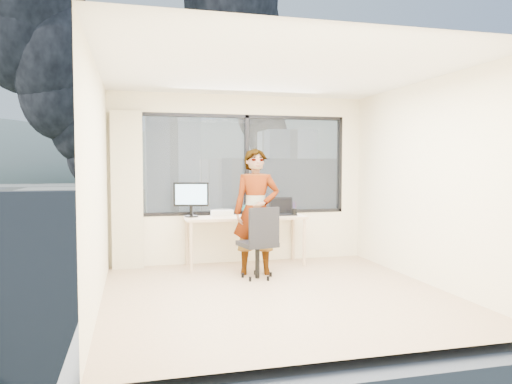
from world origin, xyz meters
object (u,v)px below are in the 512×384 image
object	(u,v)px
desk	(245,241)
chair	(257,242)
person	(256,211)
laptop	(283,207)
game_console	(221,212)
handbag	(250,209)
monitor	(191,199)

from	to	relation	value
desk	chair	xyz separation A→B (m)	(-0.03, -0.85, 0.12)
person	laptop	bearing A→B (deg)	56.18
game_console	laptop	bearing A→B (deg)	-12.39
chair	handbag	world-z (taller)	chair
person	laptop	size ratio (longest dim) A/B	4.37
game_console	handbag	size ratio (longest dim) A/B	1.48
desk	handbag	xyz separation A→B (m)	(0.11, 0.18, 0.46)
handbag	laptop	bearing A→B (deg)	-40.26
chair	monitor	bearing A→B (deg)	117.29
game_console	handbag	xyz separation A→B (m)	(0.43, -0.07, 0.05)
chair	game_console	xyz separation A→B (m)	(-0.29, 1.11, 0.30)
monitor	game_console	xyz separation A→B (m)	(0.48, 0.16, -0.22)
chair	handbag	xyz separation A→B (m)	(0.14, 1.04, 0.34)
person	laptop	world-z (taller)	person
monitor	game_console	size ratio (longest dim) A/B	1.52
desk	handbag	size ratio (longest dim) A/B	7.78
chair	handbag	bearing A→B (deg)	70.46
desk	chair	distance (m)	0.86
chair	game_console	bearing A→B (deg)	92.84
monitor	game_console	world-z (taller)	monitor
game_console	handbag	world-z (taller)	handbag
handbag	desk	bearing A→B (deg)	-140.39
desk	handbag	bearing A→B (deg)	59.23
monitor	handbag	size ratio (longest dim) A/B	2.25
chair	desk	bearing A→B (deg)	76.13
handbag	game_console	bearing A→B (deg)	151.18
desk	person	xyz separation A→B (m)	(0.03, -0.57, 0.50)
chair	person	size ratio (longest dim) A/B	0.57
person	handbag	size ratio (longest dim) A/B	7.55
person	handbag	xyz separation A→B (m)	(0.08, 0.75, -0.03)
desk	handbag	world-z (taller)	handbag
chair	monitor	world-z (taller)	monitor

